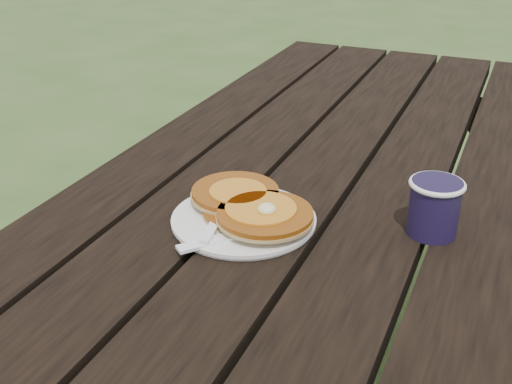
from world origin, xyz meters
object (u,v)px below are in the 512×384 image
at_px(plate, 244,220).
at_px(pancake_stack, 250,206).
at_px(picnic_table, 312,330).
at_px(coffee_cup, 435,204).

distance_m(plate, pancake_stack, 0.02).
bearing_deg(pancake_stack, plate, -111.83).
bearing_deg(picnic_table, coffee_cup, -36.01).
bearing_deg(pancake_stack, coffee_cup, 14.92).
xyz_separation_m(picnic_table, pancake_stack, (-0.04, -0.24, 0.41)).
bearing_deg(plate, picnic_table, 80.64).
bearing_deg(picnic_table, pancake_stack, -98.61).
distance_m(plate, coffee_cup, 0.29).
distance_m(pancake_stack, coffee_cup, 0.28).
xyz_separation_m(picnic_table, coffee_cup, (0.23, -0.17, 0.43)).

